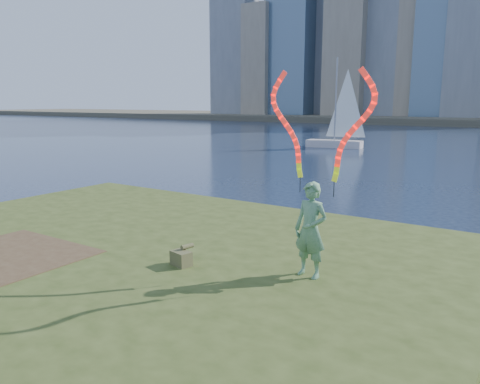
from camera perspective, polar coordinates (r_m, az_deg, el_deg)
The scene contains 6 objects.
ground at distance 11.96m, azimuth -7.55°, elevation -9.23°, with size 320.00×320.00×0.00m, color #17233A.
grassy_knoll at distance 10.34m, azimuth -16.11°, elevation -10.87°, with size 20.00×18.00×0.80m.
dirt_patch at distance 11.44m, azimuth -26.98°, elevation -7.03°, with size 3.20×3.00×0.02m, color #47331E.
woman_with_ribbons at distance 8.88m, azimuth 8.82°, elevation -1.63°, with size 2.12×0.52×4.20m.
canvas_bag at distance 9.75m, azimuth -7.13°, elevation -7.93°, with size 0.48×0.54×0.40m.
sailboat at distance 43.46m, azimuth 11.81°, elevation 7.13°, with size 5.32×2.20×7.98m.
Camera 1 is at (7.43, -8.41, 4.11)m, focal length 35.00 mm.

